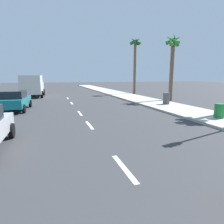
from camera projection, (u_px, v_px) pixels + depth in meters
The scene contains 13 objects.
ground_plane at pixel (74, 106), 17.30m from camera, with size 160.00×160.00×0.00m, color #38383A.
sidewalk_strip at pixel (141, 100), 21.51m from camera, with size 3.60×80.00×0.14m, color #B2ADA3.
lane_stripe_2 at pixel (124, 168), 5.48m from camera, with size 0.16×1.80×0.01m, color white.
lane_stripe_3 at pixel (89, 125), 10.36m from camera, with size 0.16×1.80×0.01m, color white.
lane_stripe_4 at pixel (80, 113), 13.74m from camera, with size 0.16×1.80×0.01m, color white.
lane_stripe_5 at pixel (72, 103), 19.09m from camera, with size 0.16×1.80×0.01m, color white.
lane_stripe_6 at pixel (68, 98), 23.55m from camera, with size 0.16×1.80×0.01m, color white.
parked_car_teal at pixel (14, 100), 14.80m from camera, with size 2.16×4.36×1.57m.
delivery_truck at pixel (33, 85), 24.98m from camera, with size 2.80×6.30×2.80m.
palm_tree_far at pixel (173, 53), 20.12m from camera, with size 1.69×1.93×7.23m.
palm_tree_distant at pixel (135, 53), 28.43m from camera, with size 1.88×1.65×8.53m.
trash_bin_near at pixel (219, 111), 11.53m from camera, with size 0.60×0.60×0.87m, color #19722D.
trash_bin_far at pixel (166, 98), 17.36m from camera, with size 0.60×0.60×1.04m, color #47474C.
Camera 1 is at (-1.88, 2.64, 2.60)m, focal length 30.32 mm.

